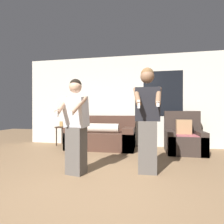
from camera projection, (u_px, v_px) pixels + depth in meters
The scene contains 7 objects.
ground_plane at pixel (90, 198), 2.09m from camera, with size 14.00×14.00×0.00m, color #846647.
wall_back at pixel (124, 101), 5.29m from camera, with size 6.12×0.07×2.70m.
couch at pixel (102, 137), 4.91m from camera, with size 1.84×0.93×0.90m.
armchair at pixel (184, 139), 4.37m from camera, with size 0.88×0.83×1.04m.
side_table at pixel (65, 129), 5.35m from camera, with size 0.45×0.44×0.72m.
person_left at pixel (76, 126), 2.89m from camera, with size 0.45×0.53×1.57m.
person_right at pixel (147, 118), 2.93m from camera, with size 0.47×0.47×1.77m.
Camera 1 is at (0.64, -2.00, 1.04)m, focal length 28.00 mm.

